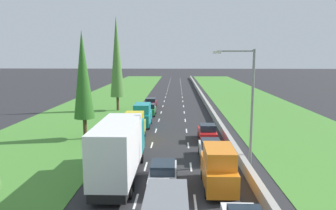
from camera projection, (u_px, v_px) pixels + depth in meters
The scene contains 17 objects.
ground_plane at pixel (174, 99), 63.32m from camera, with size 300.00×300.00×0.00m, color #28282B.
grass_verge_left at pixel (110, 99), 63.67m from camera, with size 14.00×140.00×0.04m, color #478433.
grass_verge_right at pixel (247, 99), 62.91m from camera, with size 14.00×140.00×0.04m, color #478433.
median_barrier at pixel (203, 97), 63.09m from camera, with size 0.44×120.00×0.85m, color #9E9B93.
lane_markings at pixel (174, 99), 63.32m from camera, with size 3.64×116.00×0.01m.
white_box_truck_left_lane at pixel (120, 149), 21.94m from camera, with size 2.46×9.40×4.18m.
yellow_van_left_lane at pixel (134, 127), 32.33m from camera, with size 1.96×4.90×2.82m.
teal_van_left_lane at pixel (143, 115), 38.63m from camera, with size 1.96×4.90×2.82m.
orange_van_right_lane at pixel (218, 168), 20.47m from camera, with size 1.96×4.90×2.82m.
white_hatchback_right_lane_third at pixel (210, 149), 26.53m from camera, with size 1.74×3.90×1.72m.
green_hatchback_left_lane at pixel (150, 110), 45.96m from camera, with size 1.74×3.90×1.72m.
maroon_sedan_left_lane at pixel (151, 103), 52.51m from camera, with size 1.82×4.50×1.64m.
red_hatchback_right_lane at pixel (207, 132), 32.31m from camera, with size 1.74×3.90×1.72m.
silver_sedan_centre_lane at pixel (163, 174), 20.98m from camera, with size 1.82×4.50×1.64m.
poplar_tree_second at pixel (83, 75), 32.04m from camera, with size 2.08×2.08×11.03m.
poplar_tree_third at pixel (117, 57), 48.94m from camera, with size 2.16×2.16×14.48m.
street_light_mast at pixel (248, 99), 24.53m from camera, with size 3.20×0.28×9.00m.
Camera 1 is at (0.66, -2.76, 8.50)m, focal length 34.28 mm.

